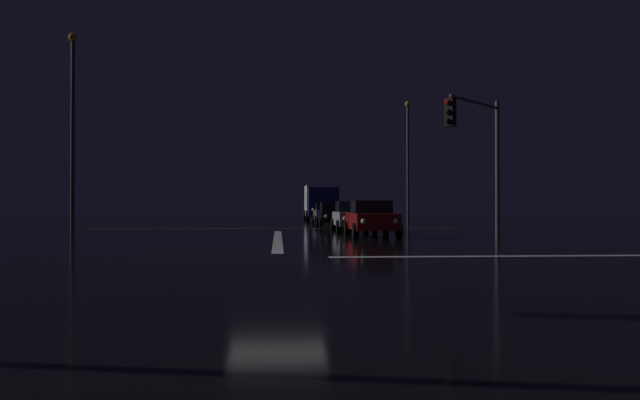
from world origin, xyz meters
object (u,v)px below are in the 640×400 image
(sedan_gray, at_px, (327,213))
(streetlamp_left_near, at_px, (73,119))
(streetlamp_right_far, at_px, (408,153))
(box_truck, at_px, (320,201))
(sedan_red, at_px, (371,218))
(sedan_black, at_px, (334,214))
(traffic_signal_ne, at_px, (478,140))
(sedan_silver, at_px, (353,216))

(sedan_gray, height_order, streetlamp_left_near, streetlamp_left_near)
(sedan_gray, height_order, streetlamp_right_far, streetlamp_right_far)
(sedan_gray, height_order, box_truck, box_truck)
(sedan_red, relative_size, streetlamp_right_far, 0.46)
(sedan_black, bearing_deg, streetlamp_left_near, -149.45)
(sedan_gray, distance_m, streetlamp_left_near, 19.98)
(sedan_red, relative_size, traffic_signal_ne, 0.75)
(sedan_black, height_order, box_truck, box_truck)
(box_truck, xyz_separation_m, streetlamp_right_far, (6.31, -5.71, 3.66))
(box_truck, bearing_deg, sedan_black, -90.41)
(streetlamp_left_near, bearing_deg, sedan_black, 30.55)
(sedan_red, distance_m, streetlamp_right_far, 21.14)
(streetlamp_left_near, bearing_deg, box_truck, 58.16)
(sedan_silver, bearing_deg, streetlamp_right_far, 67.57)
(streetlamp_left_near, distance_m, streetlamp_right_far, 25.46)
(sedan_gray, xyz_separation_m, traffic_signal_ne, (4.40, -20.44, 3.17))
(sedan_black, distance_m, streetlamp_left_near, 16.26)
(sedan_black, distance_m, box_truck, 13.84)
(sedan_black, xyz_separation_m, traffic_signal_ne, (4.46, -14.35, 3.17))
(sedan_silver, xyz_separation_m, box_truck, (-0.32, 20.24, 0.91))
(sedan_silver, height_order, streetlamp_right_far, streetlamp_right_far)
(streetlamp_right_far, bearing_deg, sedan_silver, -112.43)
(sedan_black, height_order, traffic_signal_ne, traffic_signal_ne)
(sedan_red, relative_size, sedan_black, 1.00)
(sedan_silver, height_order, traffic_signal_ne, traffic_signal_ne)
(sedan_red, distance_m, streetlamp_left_near, 15.25)
(sedan_black, relative_size, traffic_signal_ne, 0.75)
(sedan_red, height_order, sedan_silver, same)
(sedan_silver, bearing_deg, sedan_red, -88.11)
(box_truck, distance_m, streetlamp_left_near, 25.85)
(sedan_red, height_order, sedan_gray, same)
(streetlamp_left_near, bearing_deg, streetlamp_right_far, 38.94)
(sedan_black, height_order, streetlamp_right_far, streetlamp_right_far)
(sedan_red, xyz_separation_m, streetlamp_right_far, (5.82, 19.80, 4.56))
(box_truck, xyz_separation_m, streetlamp_left_near, (-13.49, -21.71, 3.85))
(traffic_signal_ne, xyz_separation_m, streetlamp_left_near, (-17.85, 6.45, 1.59))
(traffic_signal_ne, bearing_deg, sedan_red, 145.58)
(traffic_signal_ne, relative_size, streetlamp_left_near, 0.59)
(sedan_silver, distance_m, traffic_signal_ne, 9.45)
(streetlamp_left_near, bearing_deg, traffic_signal_ne, -19.88)
(traffic_signal_ne, bearing_deg, box_truck, 98.80)
(sedan_silver, xyz_separation_m, streetlamp_left_near, (-13.80, -1.48, 4.76))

